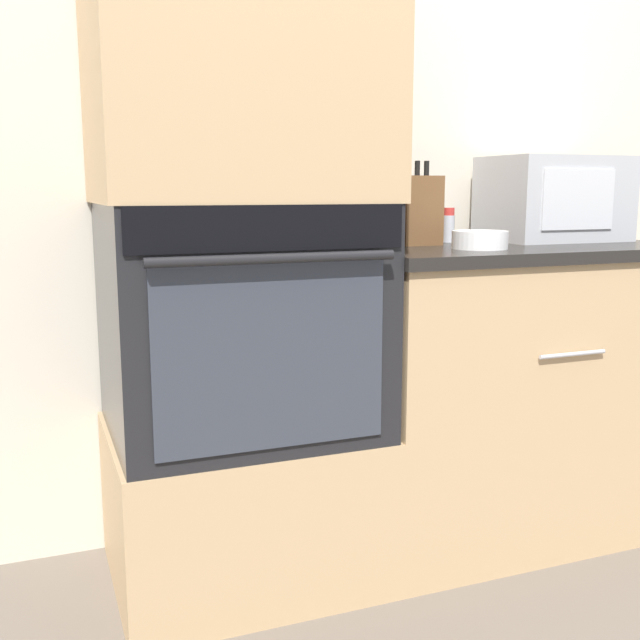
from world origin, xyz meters
The scene contains 12 objects.
ground_plane centered at (0.00, 0.00, 0.00)m, with size 12.00×12.00×0.00m, color #6B6056.
wall_back centered at (0.00, 0.63, 1.25)m, with size 8.00×0.05×2.50m.
oven_cabinet_base centered at (-0.36, 0.30, 0.22)m, with size 0.72×0.60×0.44m.
wall_oven centered at (-0.36, 0.30, 0.75)m, with size 0.70×0.64×0.62m.
oven_cabinet_upper centered at (-0.36, 0.30, 1.51)m, with size 0.72×0.60×0.89m.
counter_unit centered at (0.51, 0.30, 0.47)m, with size 1.04×0.63×0.93m.
microwave centered at (0.75, 0.40, 1.07)m, with size 0.44×0.31×0.27m.
knife_block centered at (0.23, 0.39, 1.03)m, with size 0.13×0.12×0.25m.
bowl centered at (0.32, 0.18, 0.95)m, with size 0.16×0.16×0.05m.
condiment_jar_near centered at (0.08, 0.51, 0.96)m, with size 0.04×0.04×0.07m.
condiment_jar_mid centered at (0.38, 0.45, 0.98)m, with size 0.04×0.04×0.11m.
condiment_jar_far centered at (0.07, 0.43, 0.97)m, with size 0.05×0.05×0.09m.
Camera 1 is at (-0.89, -1.65, 1.10)m, focal length 42.00 mm.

